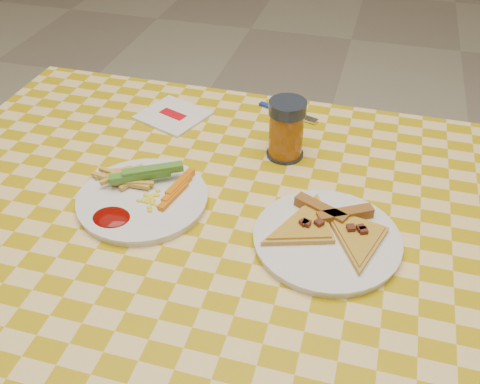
# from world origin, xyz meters

# --- Properties ---
(table) EXTENTS (1.28, 0.88, 0.76)m
(table) POSITION_xyz_m (0.00, 0.00, 0.68)
(table) COLOR white
(table) RESTS_ON ground
(plate_left) EXTENTS (0.31, 0.31, 0.01)m
(plate_left) POSITION_xyz_m (-0.18, -0.01, 0.76)
(plate_left) COLOR white
(plate_left) RESTS_ON table
(plate_right) EXTENTS (0.29, 0.29, 0.01)m
(plate_right) POSITION_xyz_m (0.16, -0.03, 0.76)
(plate_right) COLOR white
(plate_right) RESTS_ON table
(fries_veggies) EXTENTS (0.20, 0.19, 0.04)m
(fries_veggies) POSITION_xyz_m (-0.19, 0.01, 0.78)
(fries_veggies) COLOR gold
(fries_veggies) RESTS_ON plate_left
(pizza_slices) EXTENTS (0.27, 0.22, 0.02)m
(pizza_slices) POSITION_xyz_m (0.16, -0.01, 0.78)
(pizza_slices) COLOR gold
(pizza_slices) RESTS_ON plate_right
(drink_glass) EXTENTS (0.08, 0.08, 0.12)m
(drink_glass) POSITION_xyz_m (0.04, 0.21, 0.82)
(drink_glass) COLOR black
(drink_glass) RESTS_ON table
(napkin) EXTENTS (0.17, 0.16, 0.01)m
(napkin) POSITION_xyz_m (-0.23, 0.29, 0.76)
(napkin) COLOR white
(napkin) RESTS_ON table
(fork) EXTENTS (0.15, 0.06, 0.01)m
(fork) POSITION_xyz_m (0.01, 0.37, 0.76)
(fork) COLOR navy
(fork) RESTS_ON table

